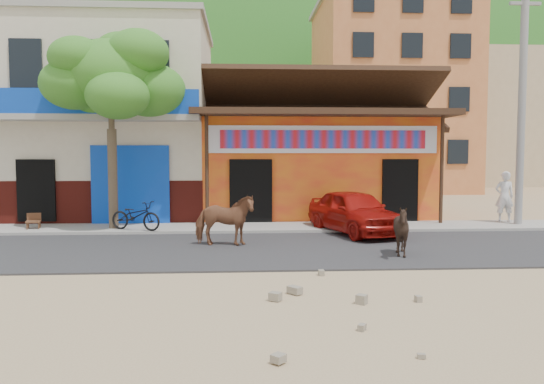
{
  "coord_description": "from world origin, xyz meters",
  "views": [
    {
      "loc": [
        -0.75,
        -10.46,
        2.36
      ],
      "look_at": [
        0.06,
        3.0,
        1.4
      ],
      "focal_mm": 35.0,
      "sensor_mm": 36.0,
      "label": 1
    }
  ],
  "objects": [
    {
      "name": "red_car",
      "position": [
        2.59,
        4.8,
        0.69
      ],
      "size": [
        2.58,
        4.07,
        1.29
      ],
      "primitive_type": "imported",
      "rotation": [
        0.0,
        0.0,
        0.3
      ],
      "color": "#9D100B",
      "rests_on": "road"
    },
    {
      "name": "scooter",
      "position": [
        -3.84,
        5.3,
        0.55
      ],
      "size": [
        1.73,
        1.18,
        0.86
      ],
      "primitive_type": "imported",
      "rotation": [
        0.0,
        0.0,
        1.16
      ],
      "color": "black",
      "rests_on": "sidewalk"
    },
    {
      "name": "apartment_front",
      "position": [
        9.0,
        24.0,
        6.0
      ],
      "size": [
        9.0,
        9.0,
        12.0
      ],
      "primitive_type": "cube",
      "color": "#CC723F",
      "rests_on": "ground"
    },
    {
      "name": "sidewalk",
      "position": [
        0.0,
        6.0,
        0.06
      ],
      "size": [
        60.0,
        2.0,
        0.12
      ],
      "primitive_type": "cube",
      "color": "gray",
      "rests_on": "ground"
    },
    {
      "name": "road",
      "position": [
        0.0,
        2.5,
        0.02
      ],
      "size": [
        60.0,
        5.0,
        0.04
      ],
      "primitive_type": "cube",
      "color": "#28282B",
      "rests_on": "ground"
    },
    {
      "name": "apartment_rear",
      "position": [
        18.0,
        30.0,
        5.0
      ],
      "size": [
        8.0,
        8.0,
        10.0
      ],
      "primitive_type": "cube",
      "color": "tan",
      "rests_on": "ground"
    },
    {
      "name": "dance_club",
      "position": [
        2.0,
        10.0,
        1.8
      ],
      "size": [
        8.0,
        6.0,
        3.6
      ],
      "primitive_type": "cube",
      "color": "orange",
      "rests_on": "ground"
    },
    {
      "name": "tree",
      "position": [
        -4.6,
        5.8,
        3.12
      ],
      "size": [
        3.0,
        3.0,
        6.0
      ],
      "primitive_type": null,
      "color": "#2D721E",
      "rests_on": "sidewalk"
    },
    {
      "name": "cow_dark",
      "position": [
        2.93,
        1.32,
        0.63
      ],
      "size": [
        1.41,
        1.38,
        1.17
      ],
      "primitive_type": "imported",
      "rotation": [
        0.0,
        0.0,
        -0.97
      ],
      "color": "black",
      "rests_on": "road"
    },
    {
      "name": "cow_tan",
      "position": [
        -1.15,
        2.94,
        0.69
      ],
      "size": [
        1.61,
        0.86,
        1.31
      ],
      "primitive_type": "imported",
      "rotation": [
        0.0,
        0.0,
        1.47
      ],
      "color": "brown",
      "rests_on": "road"
    },
    {
      "name": "pedestrian",
      "position": [
        8.0,
        6.54,
        0.96
      ],
      "size": [
        0.66,
        0.48,
        1.68
      ],
      "primitive_type": "imported",
      "rotation": [
        0.0,
        0.0,
        3.02
      ],
      "color": "silver",
      "rests_on": "sidewalk"
    },
    {
      "name": "cafe_chair_right",
      "position": [
        -6.99,
        5.82,
        0.55
      ],
      "size": [
        0.49,
        0.49,
        0.87
      ],
      "primitive_type": null,
      "rotation": [
        0.0,
        0.0,
        0.24
      ],
      "color": "#50301A",
      "rests_on": "sidewalk"
    },
    {
      "name": "utility_pole",
      "position": [
        8.2,
        6.0,
        4.12
      ],
      "size": [
        0.24,
        0.24,
        8.0
      ],
      "primitive_type": "cylinder",
      "color": "gray",
      "rests_on": "sidewalk"
    },
    {
      "name": "ground",
      "position": [
        0.0,
        0.0,
        0.0
      ],
      "size": [
        120.0,
        120.0,
        0.0
      ],
      "primitive_type": "plane",
      "color": "#9E825B",
      "rests_on": "ground"
    },
    {
      "name": "hillside",
      "position": [
        0.0,
        70.0,
        12.0
      ],
      "size": [
        100.0,
        40.0,
        24.0
      ],
      "primitive_type": "ellipsoid",
      "color": "#194C14",
      "rests_on": "ground"
    },
    {
      "name": "cafe_building",
      "position": [
        -5.5,
        10.0,
        3.5
      ],
      "size": [
        7.0,
        6.0,
        7.0
      ],
      "primitive_type": "cube",
      "color": "beige",
      "rests_on": "ground"
    }
  ]
}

